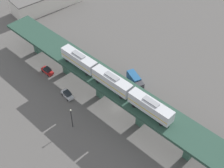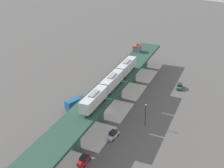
% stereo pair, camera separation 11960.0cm
% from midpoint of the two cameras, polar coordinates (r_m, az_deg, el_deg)
% --- Properties ---
extents(ground_plane, '(400.00, 400.00, 0.00)m').
position_cam_midpoint_polar(ground_plane, '(72.30, 38.97, -25.91)').
color(ground_plane, '#514F4C').
extents(elevated_viaduct, '(31.77, 91.07, 8.27)m').
position_cam_midpoint_polar(elevated_viaduct, '(66.82, 42.03, -23.46)').
color(elevated_viaduct, '#244135').
rests_on(elevated_viaduct, ground).
extents(subway_train, '(12.27, 36.67, 4.45)m').
position_cam_midpoint_polar(subway_train, '(62.98, 42.90, -22.69)').
color(subway_train, silver).
rests_on(subway_train, elevated_viaduct).
extents(street_car_silver, '(2.35, 4.58, 1.89)m').
position_cam_midpoint_polar(street_car_silver, '(65.50, 26.72, -25.37)').
color(street_car_silver, '#B7BABF').
rests_on(street_car_silver, ground).
extents(street_car_red, '(2.81, 4.71, 1.89)m').
position_cam_midpoint_polar(street_car_red, '(66.64, 17.75, -18.24)').
color(street_car_red, '#AD1E1E').
rests_on(street_car_red, ground).
extents(delivery_truck, '(3.05, 7.41, 3.20)m').
position_cam_midpoint_polar(delivery_truck, '(76.59, 39.68, -18.15)').
color(delivery_truck, '#333338').
rests_on(delivery_truck, ground).
extents(street_lamp, '(0.44, 0.44, 6.94)m').
position_cam_midpoint_polar(street_lamp, '(61.61, 34.33, -32.97)').
color(street_lamp, black).
rests_on(street_lamp, ground).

